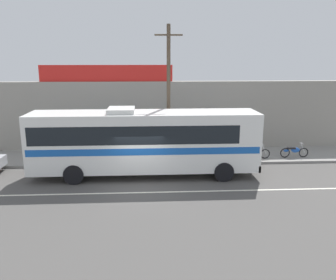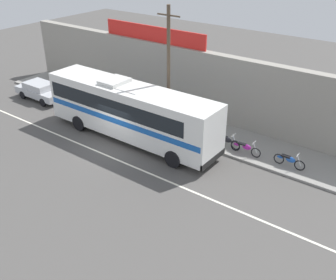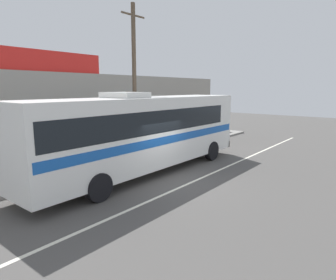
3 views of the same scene
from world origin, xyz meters
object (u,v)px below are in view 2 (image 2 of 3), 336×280
(parked_car, at_px, (40,90))
(utility_pole, at_px, (169,71))
(motorcycle_black, at_px, (245,148))
(motorcycle_blue, at_px, (226,140))
(motorcycle_red, at_px, (289,160))
(motorcycle_orange, at_px, (208,134))
(intercity_bus, at_px, (129,109))
(pedestrian_far_left, at_px, (158,107))

(parked_car, xyz_separation_m, utility_pole, (11.71, 1.30, 3.58))
(utility_pole, height_order, motorcycle_black, utility_pole)
(motorcycle_blue, bearing_deg, utility_pole, -173.91)
(motorcycle_red, bearing_deg, motorcycle_orange, 179.76)
(motorcycle_orange, bearing_deg, intercity_bus, -148.90)
(utility_pole, bearing_deg, motorcycle_orange, 10.17)
(intercity_bus, bearing_deg, pedestrian_far_left, 92.39)
(pedestrian_far_left, bearing_deg, motorcycle_red, -3.23)
(intercity_bus, bearing_deg, motorcycle_blue, 24.14)
(utility_pole, distance_m, motorcycle_orange, 4.68)
(parked_car, distance_m, motorcycle_black, 17.22)
(parked_car, bearing_deg, pedestrian_far_left, 12.95)
(motorcycle_orange, bearing_deg, parked_car, -172.94)
(parked_car, xyz_separation_m, motorcycle_black, (17.15, 1.61, -0.17))
(parked_car, distance_m, utility_pole, 12.31)
(motorcycle_blue, xyz_separation_m, pedestrian_far_left, (-5.73, 0.58, 0.52))
(parked_car, height_order, utility_pole, utility_pole)
(motorcycle_black, distance_m, pedestrian_far_left, 7.13)
(intercity_bus, height_order, motorcycle_red, intercity_bus)
(utility_pole, bearing_deg, pedestrian_far_left, 148.15)
(parked_car, height_order, pedestrian_far_left, pedestrian_far_left)
(motorcycle_orange, distance_m, motorcycle_blue, 1.35)
(intercity_bus, relative_size, utility_pole, 1.51)
(utility_pole, bearing_deg, parked_car, -173.67)
(motorcycle_black, xyz_separation_m, pedestrian_far_left, (-7.08, 0.71, 0.52))
(motorcycle_red, height_order, motorcycle_orange, same)
(parked_car, height_order, motorcycle_black, parked_car)
(motorcycle_red, bearing_deg, intercity_bus, -165.13)
(utility_pole, relative_size, motorcycle_black, 4.12)
(motorcycle_red, bearing_deg, pedestrian_far_left, 176.77)
(intercity_bus, xyz_separation_m, parked_car, (-10.20, 0.77, -1.33))
(intercity_bus, bearing_deg, motorcycle_black, 18.94)
(motorcycle_orange, bearing_deg, motorcycle_black, -3.84)
(intercity_bus, xyz_separation_m, motorcycle_red, (9.58, 2.54, -1.50))
(parked_car, height_order, motorcycle_orange, parked_car)
(parked_car, relative_size, motorcycle_black, 2.23)
(utility_pole, distance_m, motorcycle_red, 8.91)
(motorcycle_orange, relative_size, motorcycle_black, 0.98)
(intercity_bus, bearing_deg, motorcycle_orange, 31.10)
(motorcycle_orange, height_order, pedestrian_far_left, pedestrian_far_left)
(utility_pole, relative_size, motorcycle_blue, 4.36)
(intercity_bus, relative_size, parked_car, 2.79)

